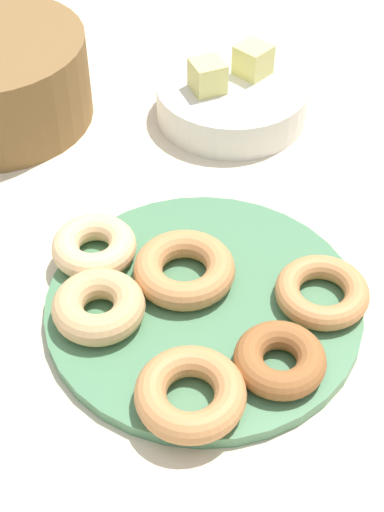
{
  "coord_description": "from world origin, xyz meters",
  "views": [
    {
      "loc": [
        -0.17,
        -0.43,
        0.54
      ],
      "look_at": [
        0.0,
        0.03,
        0.04
      ],
      "focal_mm": 53.5,
      "sensor_mm": 36.0,
      "label": 1
    }
  ],
  "objects_px": {
    "donut_3": "(184,269)",
    "fruit_bowl": "(232,100)",
    "donut_1": "(280,360)",
    "melon_chunk_right": "(253,60)",
    "donut_0": "(99,307)",
    "donut_5": "(322,292)",
    "donut_4": "(94,247)",
    "donut_2": "(190,394)",
    "melon_chunk_left": "(208,76)",
    "donut_plate": "(204,306)"
  },
  "relations": [
    {
      "from": "donut_2",
      "to": "donut_3",
      "type": "relative_size",
      "value": 0.96
    },
    {
      "from": "donut_plate",
      "to": "melon_chunk_right",
      "type": "height_order",
      "value": "melon_chunk_right"
    },
    {
      "from": "melon_chunk_left",
      "to": "donut_4",
      "type": "bearing_deg",
      "value": -135.43
    },
    {
      "from": "donut_1",
      "to": "fruit_bowl",
      "type": "relative_size",
      "value": 0.43
    },
    {
      "from": "donut_plate",
      "to": "donut_2",
      "type": "relative_size",
      "value": 3.19
    },
    {
      "from": "fruit_bowl",
      "to": "melon_chunk_right",
      "type": "distance_m",
      "value": 0.05
    },
    {
      "from": "donut_5",
      "to": "melon_chunk_right",
      "type": "relative_size",
      "value": 2.37
    },
    {
      "from": "donut_2",
      "to": "melon_chunk_left",
      "type": "bearing_deg",
      "value": 66.63
    },
    {
      "from": "donut_4",
      "to": "donut_3",
      "type": "bearing_deg",
      "value": -39.98
    },
    {
      "from": "donut_plate",
      "to": "donut_2",
      "type": "xyz_separation_m",
      "value": [
        -0.05,
        -0.1,
        0.02
      ]
    },
    {
      "from": "donut_2",
      "to": "melon_chunk_left",
      "type": "relative_size",
      "value": 2.52
    },
    {
      "from": "melon_chunk_left",
      "to": "donut_0",
      "type": "bearing_deg",
      "value": -128.21
    },
    {
      "from": "fruit_bowl",
      "to": "donut_4",
      "type": "bearing_deg",
      "value": -139.8
    },
    {
      "from": "donut_0",
      "to": "fruit_bowl",
      "type": "xyz_separation_m",
      "value": [
        0.24,
        0.26,
        -0.01
      ]
    },
    {
      "from": "donut_plate",
      "to": "donut_5",
      "type": "height_order",
      "value": "donut_5"
    },
    {
      "from": "donut_4",
      "to": "donut_5",
      "type": "bearing_deg",
      "value": -35.67
    },
    {
      "from": "donut_3",
      "to": "fruit_bowl",
      "type": "distance_m",
      "value": 0.29
    },
    {
      "from": "donut_1",
      "to": "melon_chunk_left",
      "type": "distance_m",
      "value": 0.38
    },
    {
      "from": "donut_0",
      "to": "melon_chunk_right",
      "type": "bearing_deg",
      "value": 45.66
    },
    {
      "from": "donut_4",
      "to": "fruit_bowl",
      "type": "distance_m",
      "value": 0.29
    },
    {
      "from": "fruit_bowl",
      "to": "melon_chunk_left",
      "type": "bearing_deg",
      "value": 180.0
    },
    {
      "from": "donut_plate",
      "to": "melon_chunk_left",
      "type": "distance_m",
      "value": 0.3
    },
    {
      "from": "donut_4",
      "to": "melon_chunk_right",
      "type": "relative_size",
      "value": 2.25
    },
    {
      "from": "donut_0",
      "to": "donut_4",
      "type": "distance_m",
      "value": 0.08
    },
    {
      "from": "donut_3",
      "to": "melon_chunk_left",
      "type": "distance_m",
      "value": 0.27
    },
    {
      "from": "donut_5",
      "to": "fruit_bowl",
      "type": "relative_size",
      "value": 0.48
    },
    {
      "from": "donut_2",
      "to": "donut_3",
      "type": "bearing_deg",
      "value": 71.72
    },
    {
      "from": "donut_1",
      "to": "melon_chunk_right",
      "type": "distance_m",
      "value": 0.41
    },
    {
      "from": "donut_4",
      "to": "melon_chunk_right",
      "type": "distance_m",
      "value": 0.32
    },
    {
      "from": "donut_3",
      "to": "donut_4",
      "type": "height_order",
      "value": "same"
    },
    {
      "from": "donut_2",
      "to": "fruit_bowl",
      "type": "height_order",
      "value": "fruit_bowl"
    },
    {
      "from": "donut_1",
      "to": "donut_2",
      "type": "distance_m",
      "value": 0.08
    },
    {
      "from": "donut_plate",
      "to": "fruit_bowl",
      "type": "xyz_separation_m",
      "value": [
        0.14,
        0.28,
        0.02
      ]
    },
    {
      "from": "donut_plate",
      "to": "melon_chunk_left",
      "type": "xyz_separation_m",
      "value": [
        0.11,
        0.28,
        0.06
      ]
    },
    {
      "from": "donut_1",
      "to": "melon_chunk_right",
      "type": "bearing_deg",
      "value": 69.48
    },
    {
      "from": "melon_chunk_right",
      "to": "donut_4",
      "type": "bearing_deg",
      "value": -141.58
    },
    {
      "from": "donut_0",
      "to": "donut_4",
      "type": "xyz_separation_m",
      "value": [
        0.02,
        0.08,
        -0.0
      ]
    },
    {
      "from": "donut_2",
      "to": "melon_chunk_right",
      "type": "distance_m",
      "value": 0.45
    },
    {
      "from": "donut_1",
      "to": "melon_chunk_left",
      "type": "xyz_separation_m",
      "value": [
        0.08,
        0.37,
        0.04
      ]
    },
    {
      "from": "donut_0",
      "to": "melon_chunk_right",
      "type": "relative_size",
      "value": 2.31
    },
    {
      "from": "donut_1",
      "to": "melon_chunk_right",
      "type": "xyz_separation_m",
      "value": [
        0.14,
        0.38,
        0.04
      ]
    },
    {
      "from": "donut_2",
      "to": "fruit_bowl",
      "type": "distance_m",
      "value": 0.42
    },
    {
      "from": "melon_chunk_left",
      "to": "donut_plate",
      "type": "bearing_deg",
      "value": -112.07
    },
    {
      "from": "donut_5",
      "to": "donut_4",
      "type": "bearing_deg",
      "value": 144.33
    },
    {
      "from": "donut_0",
      "to": "donut_5",
      "type": "relative_size",
      "value": 0.97
    },
    {
      "from": "donut_1",
      "to": "melon_chunk_right",
      "type": "height_order",
      "value": "melon_chunk_right"
    },
    {
      "from": "donut_4",
      "to": "melon_chunk_left",
      "type": "relative_size",
      "value": 2.25
    },
    {
      "from": "donut_5",
      "to": "fruit_bowl",
      "type": "xyz_separation_m",
      "value": [
        0.04,
        0.31,
        -0.0
      ]
    },
    {
      "from": "donut_plate",
      "to": "melon_chunk_right",
      "type": "xyz_separation_m",
      "value": [
        0.17,
        0.29,
        0.06
      ]
    },
    {
      "from": "donut_0",
      "to": "donut_3",
      "type": "height_order",
      "value": "donut_0"
    }
  ]
}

